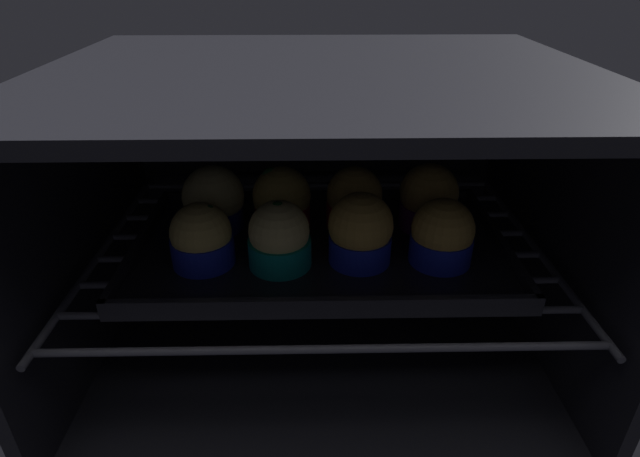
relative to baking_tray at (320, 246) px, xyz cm
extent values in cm
cube|color=black|center=(0.00, 1.96, -15.43)|extent=(59.00, 47.00, 1.50)
cube|color=black|center=(0.00, 1.96, 20.07)|extent=(59.00, 47.00, 1.50)
cube|color=black|center=(0.00, 24.71, 2.32)|extent=(59.00, 1.50, 34.00)
cube|color=black|center=(-28.75, 1.96, 2.32)|extent=(1.50, 47.00, 34.00)
cube|color=black|center=(28.75, 1.96, 2.32)|extent=(1.50, 47.00, 34.00)
cylinder|color=#51515B|center=(0.00, -17.04, -1.08)|extent=(54.00, 0.80, 0.80)
cylinder|color=#51515B|center=(0.00, -11.61, -1.08)|extent=(54.00, 0.80, 0.80)
cylinder|color=#51515B|center=(0.00, -6.18, -1.08)|extent=(54.00, 0.80, 0.80)
cylinder|color=#51515B|center=(0.00, -0.75, -1.08)|extent=(54.00, 0.80, 0.80)
cylinder|color=#51515B|center=(0.00, 4.68, -1.08)|extent=(54.00, 0.80, 0.80)
cylinder|color=#51515B|center=(0.00, 10.11, -1.08)|extent=(54.00, 0.80, 0.80)
cylinder|color=#51515B|center=(0.00, 15.53, -1.08)|extent=(54.00, 0.80, 0.80)
cylinder|color=#51515B|center=(0.00, 20.96, -1.08)|extent=(54.00, 0.80, 0.80)
cylinder|color=#51515B|center=(-27.00, 1.96, -1.08)|extent=(0.80, 42.00, 0.80)
cylinder|color=#51515B|center=(27.00, 1.96, -1.08)|extent=(0.80, 42.00, 0.80)
cube|color=black|center=(0.00, 0.00, -0.08)|extent=(44.00, 26.21, 1.20)
cube|color=black|center=(0.00, -12.71, 1.02)|extent=(44.00, 0.80, 1.00)
cube|color=black|center=(0.00, 12.71, 1.02)|extent=(44.00, 0.80, 1.00)
cube|color=black|center=(-21.60, 0.00, 1.02)|extent=(0.80, 26.21, 1.00)
cube|color=black|center=(21.60, 0.00, 1.02)|extent=(0.80, 26.21, 1.00)
cylinder|color=#1928B7|center=(-13.17, -4.21, 2.12)|extent=(7.02, 7.02, 3.20)
sphere|color=#DBBC60|center=(-13.17, -4.21, 4.37)|extent=(6.79, 6.79, 6.79)
sphere|color=#19511E|center=(-12.20, -4.00, 6.61)|extent=(1.95, 1.95, 1.95)
cylinder|color=#0C8C84|center=(-4.55, -4.77, 2.12)|extent=(7.02, 7.02, 3.20)
sphere|color=#E0CC7A|center=(-4.55, -4.77, 4.83)|extent=(6.68, 6.68, 6.68)
sphere|color=#19511E|center=(-4.58, -4.75, 7.33)|extent=(1.88, 1.88, 1.88)
cylinder|color=#1928B7|center=(4.39, -4.10, 2.12)|extent=(7.02, 7.02, 3.20)
sphere|color=gold|center=(4.39, -4.10, 5.12)|extent=(7.24, 7.24, 7.24)
cylinder|color=#1928B7|center=(13.48, -4.35, 2.12)|extent=(7.02, 7.02, 3.20)
sphere|color=gold|center=(13.48, -4.35, 4.59)|extent=(6.96, 6.96, 6.96)
sphere|color=#1E6023|center=(13.82, -3.86, 7.10)|extent=(1.62, 1.62, 1.62)
cylinder|color=#1928B7|center=(-13.15, 4.13, 2.12)|extent=(7.02, 7.02, 3.20)
sphere|color=#E0CC7A|center=(-13.15, 4.13, 4.89)|extent=(7.66, 7.66, 7.66)
cylinder|color=red|center=(-4.71, 4.57, 2.12)|extent=(7.02, 7.02, 3.20)
sphere|color=gold|center=(-4.71, 4.57, 4.67)|extent=(7.35, 7.35, 7.35)
sphere|color=#28702D|center=(-5.85, 4.89, 7.01)|extent=(2.58, 2.58, 2.58)
cylinder|color=red|center=(4.39, 4.33, 2.12)|extent=(7.02, 7.02, 3.20)
sphere|color=gold|center=(4.39, 4.33, 4.89)|extent=(6.99, 6.99, 6.99)
cylinder|color=#7A238C|center=(13.65, 4.05, 2.12)|extent=(7.02, 7.02, 3.20)
sphere|color=gold|center=(13.65, 4.05, 5.16)|extent=(7.30, 7.30, 7.30)
camera|label=1|loc=(-1.04, -52.91, 31.35)|focal=28.38mm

